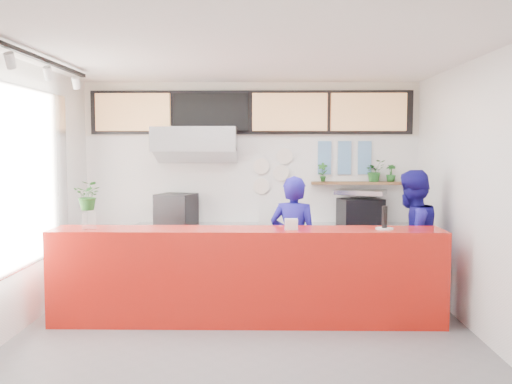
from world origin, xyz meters
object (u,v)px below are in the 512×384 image
at_px(service_counter, 247,276).
at_px(pepper_mill, 385,217).
at_px(espresso_machine, 360,212).
at_px(staff_center, 294,243).
at_px(panini_oven, 176,209).
at_px(staff_right, 411,240).

bearing_deg(service_counter, pepper_mill, -0.61).
height_order(espresso_machine, staff_center, staff_center).
xyz_separation_m(panini_oven, espresso_machine, (2.70, 0.00, -0.03)).
xyz_separation_m(staff_right, pepper_mill, (-0.47, -0.65, 0.36)).
distance_m(service_counter, pepper_mill, 1.72).
bearing_deg(espresso_machine, staff_center, -142.61).
relative_size(panini_oven, staff_right, 0.29).
relative_size(staff_center, staff_right, 0.96).
bearing_deg(pepper_mill, staff_right, 53.99).
height_order(staff_center, pepper_mill, staff_center).
bearing_deg(staff_right, service_counter, -22.39).
xyz_separation_m(panini_oven, staff_center, (1.67, -1.21, -0.29)).
bearing_deg(panini_oven, staff_center, -19.77).
bearing_deg(staff_right, pepper_mill, 14.45).
height_order(service_counter, staff_right, staff_right).
bearing_deg(service_counter, staff_center, 45.80).
relative_size(service_counter, staff_right, 2.57).
bearing_deg(staff_center, panini_oven, -18.10).
relative_size(service_counter, pepper_mill, 17.88).
bearing_deg(panini_oven, espresso_machine, 16.32).
distance_m(panini_oven, pepper_mill, 3.23).
relative_size(service_counter, espresso_machine, 7.49).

